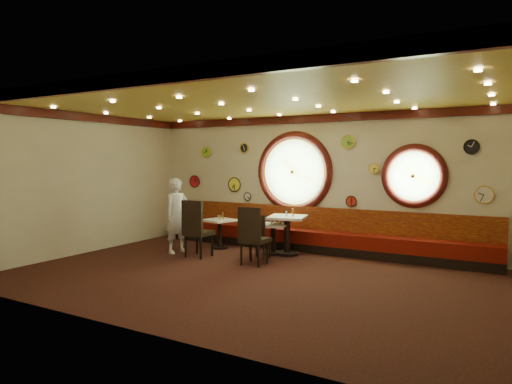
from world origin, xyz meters
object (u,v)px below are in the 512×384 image
table_b (273,235)px  chair_a (196,225)px  condiment_c_salt (287,213)px  condiment_b_salt (271,221)px  condiment_a_pepper (220,217)px  chair_c (252,232)px  condiment_c_pepper (286,214)px  condiment_a_salt (218,217)px  condiment_b_pepper (274,222)px  condiment_c_bottle (293,212)px  waiter (177,216)px  table_c (287,230)px  condiment_b_bottle (280,221)px  chair_b (258,234)px  table_a (220,230)px  condiment_a_bottle (223,216)px

table_b → chair_a: 1.77m
condiment_c_salt → condiment_b_salt: bearing=-147.8°
condiment_a_pepper → chair_c: bearing=-36.2°
chair_a → condiment_c_pepper: size_ratio=7.42×
condiment_a_salt → condiment_b_pepper: 1.59m
table_b → condiment_c_bottle: (0.41, 0.15, 0.53)m
condiment_b_salt → condiment_c_pepper: bearing=-0.2°
condiment_c_pepper → waiter: (-2.33, -0.95, -0.07)m
chair_a → condiment_b_pepper: (1.37, 1.11, 0.02)m
table_c → condiment_a_salt: (-1.84, -0.05, 0.20)m
condiment_c_bottle → waiter: bearing=-156.5°
condiment_b_pepper → condiment_c_pepper: (0.26, 0.08, 0.20)m
condiment_a_salt → condiment_c_bottle: condiment_c_bottle is taller
condiment_a_pepper → chair_a: bearing=-85.3°
condiment_a_salt → condiment_b_pepper: (1.59, -0.10, -0.01)m
chair_c → condiment_c_bottle: bearing=76.8°
condiment_c_bottle → condiment_b_bottle: bearing=-162.6°
chair_c → condiment_a_pepper: (-1.54, 1.13, 0.08)m
chair_b → condiment_b_bottle: size_ratio=4.41×
condiment_c_salt → chair_b: bearing=-106.4°
table_b → table_c: bearing=19.7°
chair_b → condiment_a_salt: size_ratio=6.66×
table_c → condiment_c_bottle: 0.43m
condiment_a_salt → condiment_a_pepper: size_ratio=0.81×
table_a → condiment_c_pepper: (1.77, 0.05, 0.49)m
condiment_c_pepper → condiment_b_bottle: size_ratio=0.77×
condiment_c_salt → condiment_c_bottle: (0.19, -0.09, 0.04)m
chair_b → condiment_a_salt: bearing=151.4°
chair_b → condiment_b_pepper: (0.08, 0.60, 0.18)m
condiment_a_bottle → condiment_b_bottle: (1.55, 0.01, -0.03)m
chair_c → condiment_a_bottle: 1.98m
condiment_a_salt → waiter: bearing=-116.0°
chair_b → condiment_b_bottle: (0.17, 0.70, 0.21)m
chair_b → waiter: bearing=-176.0°
condiment_c_pepper → condiment_a_bottle: size_ratio=0.64×
condiment_a_pepper → condiment_c_bottle: 1.84m
condiment_c_bottle → chair_b: bearing=-119.4°
condiment_b_pepper → condiment_a_bottle: size_ratio=0.56×
chair_c → condiment_c_salt: 1.44m
chair_b → chair_c: (0.16, -0.55, 0.13)m
table_b → chair_b: bearing=-92.7°
chair_a → condiment_a_bottle: bearing=94.2°
table_b → condiment_c_pepper: (0.31, 0.04, 0.50)m
table_a → table_b: 1.46m
table_c → table_b: bearing=-160.3°
condiment_c_pepper → waiter: waiter is taller
condiment_b_salt → condiment_b_pepper: bearing=-33.8°
table_a → chair_c: bearing=-36.5°
condiment_b_bottle → condiment_c_pepper: bearing=-6.8°
chair_a → waiter: size_ratio=0.45×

